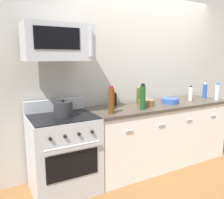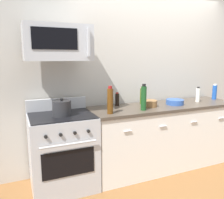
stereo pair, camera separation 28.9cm
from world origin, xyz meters
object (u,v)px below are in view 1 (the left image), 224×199
at_px(bottle_water_clear, 217,92).
at_px(bottle_soda_blue, 205,91).
at_px(bottle_soy_sauce_dark, 115,99).
at_px(stockpot, 63,109).
at_px(bowl_wooden_salad, 146,103).
at_px(bottle_vinegar_white, 191,93).
at_px(range_oven, 64,153).
at_px(microwave, 58,43).
at_px(bottle_olive_oil, 138,95).
at_px(bowl_blue_mixing, 170,101).
at_px(bottle_wine_amber, 111,101).
at_px(bottle_wine_green, 143,97).

distance_m(bottle_water_clear, bottle_soda_blue, 0.24).
distance_m(bottle_water_clear, bottle_soy_sauce_dark, 1.69).
distance_m(bottle_soy_sauce_dark, stockpot, 0.87).
bearing_deg(bowl_wooden_salad, bottle_vinegar_white, -0.07).
xyz_separation_m(range_oven, bottle_soda_blue, (2.48, 0.05, 0.57)).
bearing_deg(bottle_soda_blue, bottle_soy_sauce_dark, 174.46).
relative_size(bottle_vinegar_white, stockpot, 1.07).
relative_size(microwave, bowl_wooden_salad, 3.38).
height_order(bottle_olive_oil, bowl_wooden_salad, bottle_olive_oil).
relative_size(bottle_olive_oil, bowl_blue_mixing, 1.00).
height_order(bottle_wine_amber, bottle_olive_oil, bottle_wine_amber).
bearing_deg(bottle_olive_oil, bottle_water_clear, -16.11).
xyz_separation_m(bowl_blue_mixing, stockpot, (-1.62, -0.02, 0.05)).
bearing_deg(bowl_blue_mixing, range_oven, 178.74).
relative_size(microwave, bottle_vinegar_white, 3.23).
relative_size(bottle_olive_oil, stockpot, 1.17).
xyz_separation_m(microwave, bowl_blue_mixing, (1.62, -0.08, -0.79)).
bearing_deg(bottle_wine_amber, microwave, 158.57).
height_order(bottle_wine_amber, bottle_soy_sauce_dark, bottle_wine_amber).
relative_size(bottle_olive_oil, bowl_wooden_salad, 1.14).
bearing_deg(bowl_blue_mixing, bottle_wine_green, -167.55).
bearing_deg(bottle_olive_oil, bottle_soda_blue, -5.44).
xyz_separation_m(range_oven, bottle_wine_green, (1.02, -0.17, 0.61)).
height_order(bottle_soda_blue, bottle_vinegar_white, bottle_soda_blue).
bearing_deg(stockpot, microwave, 89.87).
relative_size(bottle_wine_amber, stockpot, 1.56).
xyz_separation_m(bottle_wine_green, bottle_olive_oil, (0.18, 0.34, -0.04)).
bearing_deg(bottle_olive_oil, bottle_vinegar_white, -12.20).
xyz_separation_m(bowl_wooden_salad, stockpot, (-1.21, -0.04, 0.05)).
bearing_deg(bottle_water_clear, bottle_wine_amber, 179.48).
xyz_separation_m(microwave, bottle_olive_oil, (1.20, 0.13, -0.71)).
distance_m(range_oven, bowl_wooden_salad, 1.31).
bearing_deg(bottle_vinegar_white, bottle_wine_amber, -173.94).
distance_m(bottle_wine_amber, bottle_wine_green, 0.47).
height_order(bottle_vinegar_white, bottle_soy_sauce_dark, bottle_vinegar_white).
height_order(bottle_vinegar_white, bowl_blue_mixing, bottle_vinegar_white).
xyz_separation_m(microwave, stockpot, (-0.00, -0.10, -0.74)).
bearing_deg(bottle_vinegar_white, bowl_wooden_salad, 179.93).
bearing_deg(stockpot, bowl_blue_mixing, 0.62).
xyz_separation_m(bottle_water_clear, bowl_wooden_salad, (-1.26, 0.18, -0.08)).
xyz_separation_m(bottle_vinegar_white, bottle_soy_sauce_dark, (-1.25, 0.23, -0.02)).
bearing_deg(microwave, bottle_wine_green, -11.80).
height_order(bottle_vinegar_white, stockpot, bottle_vinegar_white).
bearing_deg(bottle_wine_amber, bottle_water_clear, -0.52).
bearing_deg(stockpot, bottle_soda_blue, 2.47).
bearing_deg(bottle_wine_amber, bottle_vinegar_white, 6.06).
bearing_deg(bottle_wine_green, bowl_blue_mixing, 12.45).
xyz_separation_m(bottle_wine_green, bottle_soda_blue, (1.46, 0.22, -0.04)).
relative_size(range_oven, bottle_wine_amber, 3.19).
bearing_deg(bowl_wooden_salad, stockpot, -178.02).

